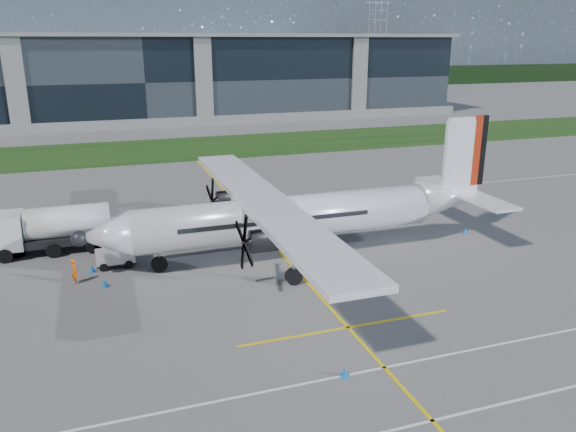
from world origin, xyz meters
TOP-DOWN VIEW (x-y plane):
  - ground at (0.00, 40.00)m, footprint 400.00×400.00m
  - grass_strip at (0.00, 48.00)m, footprint 400.00×18.00m
  - terminal_building at (0.00, 80.00)m, footprint 120.00×20.00m
  - tree_line at (0.00, 140.00)m, footprint 400.00×6.00m
  - pylon_east at (85.00, 150.00)m, footprint 9.00×4.60m
  - yellow_taxiway_centerline at (3.00, 10.00)m, footprint 0.20×70.00m
  - turboprop_aircraft at (4.31, 4.80)m, footprint 29.43×30.53m
  - fuel_tanker_truck at (-12.94, 11.00)m, footprint 8.75×2.84m
  - baggage_tug at (-8.16, 6.77)m, footprint 2.66×1.60m
  - ground_crew_person at (-10.66, 4.64)m, footprint 0.65×0.82m
  - safety_cone_portwing at (0.98, -10.05)m, footprint 0.36×0.36m
  - safety_cone_stbdwing at (1.35, 19.44)m, footprint 0.36×0.36m
  - safety_cone_tail at (17.99, 4.75)m, footprint 0.36×0.36m
  - safety_cone_nose_stbd at (-9.70, 6.19)m, footprint 0.36×0.36m
  - safety_cone_nose_port at (-8.95, 3.47)m, footprint 0.36×0.36m

SIDE VIEW (x-z plane):
  - ground at x=0.00m, z-range 0.00..0.00m
  - yellow_taxiway_centerline at x=3.00m, z-range 0.00..0.01m
  - grass_strip at x=0.00m, z-range 0.00..0.04m
  - safety_cone_portwing at x=0.98m, z-range 0.00..0.50m
  - safety_cone_stbdwing at x=1.35m, z-range 0.00..0.50m
  - safety_cone_tail at x=17.99m, z-range 0.00..0.50m
  - safety_cone_nose_stbd at x=-9.70m, z-range 0.00..0.50m
  - safety_cone_nose_port at x=-8.95m, z-range 0.00..0.50m
  - baggage_tug at x=-8.16m, z-range 0.00..1.60m
  - ground_crew_person at x=-10.66m, z-range 0.00..1.83m
  - fuel_tanker_truck at x=-12.94m, z-range 0.00..3.28m
  - tree_line at x=0.00m, z-range 0.00..6.00m
  - turboprop_aircraft at x=4.31m, z-range 0.00..9.16m
  - terminal_building at x=0.00m, z-range 0.00..15.00m
  - pylon_east at x=85.00m, z-range 0.00..30.00m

